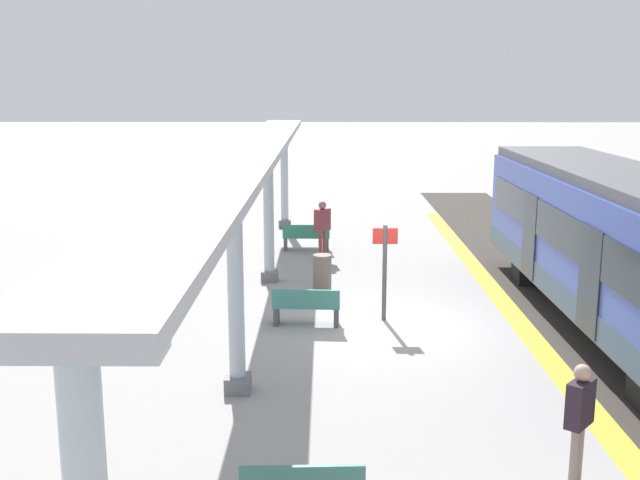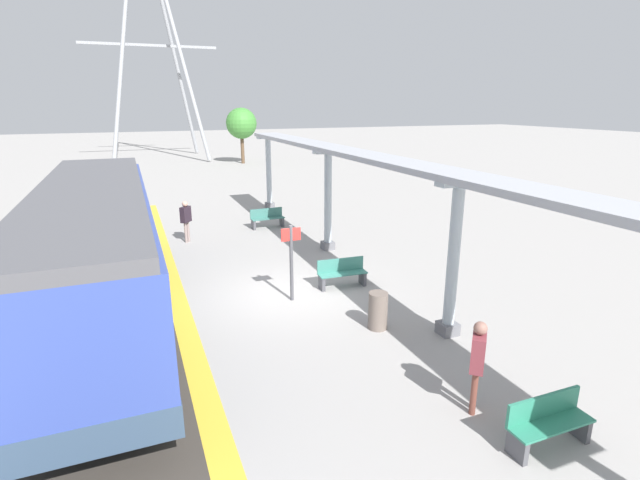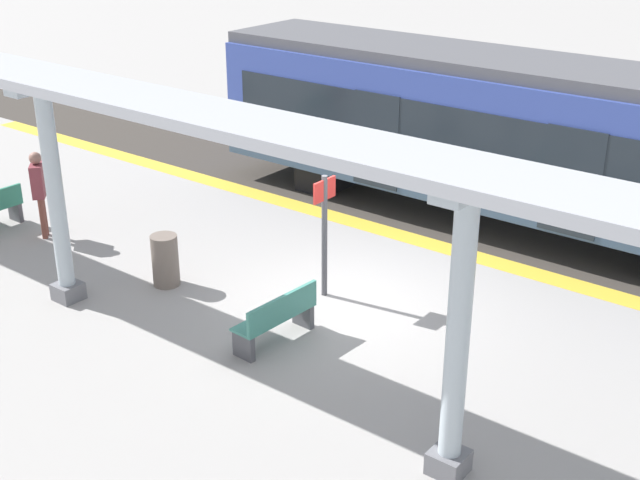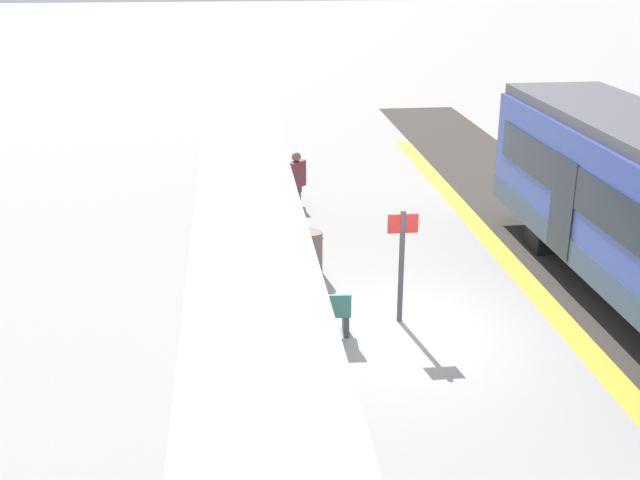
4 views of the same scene
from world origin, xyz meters
name	(u,v)px [view 2 (image 2 of 4)]	position (x,y,z in m)	size (l,w,h in m)	color
ground_plane	(287,294)	(0.00, 0.00, 0.00)	(176.00, 176.00, 0.00)	#9A9693
tactile_edge_strip	(181,310)	(-3.05, 0.00, 0.00)	(0.51, 29.41, 0.01)	gold
trackbed	(107,321)	(-4.90, 0.00, 0.00)	(3.20, 41.41, 0.01)	#38332D
train_near_carriage	(98,251)	(-4.90, 0.25, 1.83)	(2.65, 12.74, 3.48)	#35499F
canopy_pillar_second	(453,260)	(2.85, -3.86, 1.92)	(1.10, 0.44, 3.78)	slate
canopy_pillar_third	(328,200)	(2.85, 3.65, 1.92)	(1.10, 0.44, 3.78)	slate
canopy_pillar_fourth	(269,172)	(2.85, 11.64, 1.92)	(1.10, 0.44, 3.78)	slate
canopy_beam	(377,159)	(2.85, -0.01, 3.86)	(1.20, 24.10, 0.16)	#A8AAB2
bench_near_end	(548,421)	(1.95, -7.69, 0.44)	(1.50, 0.45, 0.86)	#2C7E63
bench_mid_platform	(342,273)	(1.76, -0.03, 0.44)	(1.52, 0.53, 0.86)	#3B8173
bench_far_end	(267,218)	(1.60, 7.72, 0.44)	(1.52, 0.50, 0.86)	#3D756B
trash_bin	(378,311)	(1.42, -2.95, 0.47)	(0.48, 0.48, 0.95)	#6F6157
platform_info_sign	(291,256)	(0.00, -0.47, 1.33)	(0.56, 0.10, 2.20)	#4C4C51
passenger_waiting_near_edge	(186,217)	(-2.04, 6.68, 1.06)	(0.49, 0.51, 1.69)	gray
passenger_by_the_benches	(478,357)	(1.43, -6.53, 1.12)	(0.52, 0.54, 1.79)	brown
electricity_pylon	(148,30)	(-0.94, 37.96, 11.93)	(12.44, 8.88, 23.49)	#93969B
tree_left_background	(241,124)	(6.00, 31.39, 3.60)	(2.79, 2.79, 5.03)	brown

